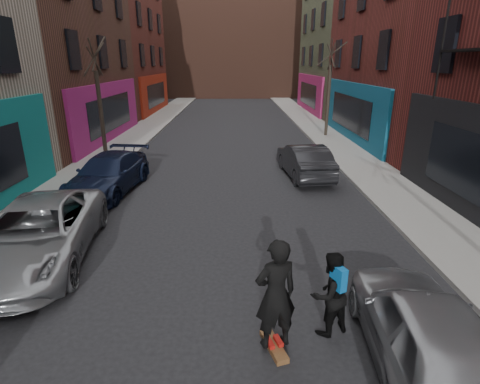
{
  "coord_description": "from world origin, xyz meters",
  "views": [
    {
      "loc": [
        0.27,
        -0.33,
        4.67
      ],
      "look_at": [
        0.38,
        8.48,
        1.6
      ],
      "focal_mm": 28.0,
      "sensor_mm": 36.0,
      "label": 1
    }
  ],
  "objects_px": {
    "parked_right_far": "(427,335)",
    "skateboard": "(274,346)",
    "skateboarder": "(276,294)",
    "parked_left_end": "(109,174)",
    "tree_left_far": "(98,91)",
    "tree_right_far": "(330,81)",
    "parked_left_far": "(37,233)",
    "pedestrian": "(330,293)",
    "parked_right_end": "(304,160)"
  },
  "relations": [
    {
      "from": "tree_left_far",
      "to": "skateboarder",
      "type": "distance_m",
      "value": 15.12
    },
    {
      "from": "parked_right_end",
      "to": "pedestrian",
      "type": "xyz_separation_m",
      "value": [
        -1.27,
        -9.8,
        0.1
      ]
    },
    {
      "from": "parked_right_end",
      "to": "parked_left_far",
      "type": "bearing_deg",
      "value": 36.41
    },
    {
      "from": "tree_left_far",
      "to": "parked_left_far",
      "type": "relative_size",
      "value": 1.23
    },
    {
      "from": "parked_left_end",
      "to": "skateboard",
      "type": "xyz_separation_m",
      "value": [
        5.42,
        -8.35,
        -0.64
      ]
    },
    {
      "from": "skateboard",
      "to": "tree_left_far",
      "type": "bearing_deg",
      "value": 101.03
    },
    {
      "from": "tree_left_far",
      "to": "tree_right_far",
      "type": "bearing_deg",
      "value": 25.82
    },
    {
      "from": "tree_left_far",
      "to": "parked_right_far",
      "type": "distance_m",
      "value": 16.81
    },
    {
      "from": "parked_left_end",
      "to": "parked_right_far",
      "type": "relative_size",
      "value": 1.13
    },
    {
      "from": "parked_left_end",
      "to": "tree_left_far",
      "type": "bearing_deg",
      "value": 116.03
    },
    {
      "from": "parked_left_end",
      "to": "skateboard",
      "type": "relative_size",
      "value": 5.96
    },
    {
      "from": "parked_left_end",
      "to": "skateboarder",
      "type": "xyz_separation_m",
      "value": [
        5.42,
        -8.35,
        0.4
      ]
    },
    {
      "from": "tree_right_far",
      "to": "parked_left_far",
      "type": "height_order",
      "value": "tree_right_far"
    },
    {
      "from": "tree_right_far",
      "to": "pedestrian",
      "type": "distance_m",
      "value": 19.38
    },
    {
      "from": "parked_right_end",
      "to": "skateboard",
      "type": "bearing_deg",
      "value": 71.48
    },
    {
      "from": "tree_left_far",
      "to": "parked_right_far",
      "type": "relative_size",
      "value": 1.54
    },
    {
      "from": "tree_left_far",
      "to": "parked_right_end",
      "type": "relative_size",
      "value": 1.51
    },
    {
      "from": "parked_left_far",
      "to": "skateboard",
      "type": "distance_m",
      "value": 6.36
    },
    {
      "from": "skateboard",
      "to": "skateboarder",
      "type": "relative_size",
      "value": 0.4
    },
    {
      "from": "parked_right_far",
      "to": "skateboarder",
      "type": "distance_m",
      "value": 2.38
    },
    {
      "from": "pedestrian",
      "to": "tree_right_far",
      "type": "bearing_deg",
      "value": -128.11
    },
    {
      "from": "tree_left_far",
      "to": "parked_left_end",
      "type": "bearing_deg",
      "value": -70.49
    },
    {
      "from": "parked_left_far",
      "to": "parked_right_end",
      "type": "relative_size",
      "value": 1.23
    },
    {
      "from": "tree_right_far",
      "to": "parked_right_far",
      "type": "xyz_separation_m",
      "value": [
        -3.0,
        -19.68,
        -2.81
      ]
    },
    {
      "from": "skateboard",
      "to": "pedestrian",
      "type": "bearing_deg",
      "value": 5.58
    },
    {
      "from": "parked_left_end",
      "to": "parked_right_end",
      "type": "xyz_separation_m",
      "value": [
        7.7,
        1.88,
        0.02
      ]
    },
    {
      "from": "parked_left_end",
      "to": "skateboard",
      "type": "distance_m",
      "value": 9.98
    },
    {
      "from": "skateboard",
      "to": "pedestrian",
      "type": "height_order",
      "value": "pedestrian"
    },
    {
      "from": "parked_left_end",
      "to": "pedestrian",
      "type": "height_order",
      "value": "pedestrian"
    },
    {
      "from": "skateboarder",
      "to": "skateboard",
      "type": "bearing_deg",
      "value": 180.0
    },
    {
      "from": "parked_left_end",
      "to": "tree_right_far",
      "type": "bearing_deg",
      "value": 51.75
    },
    {
      "from": "skateboarder",
      "to": "pedestrian",
      "type": "bearing_deg",
      "value": -174.42
    },
    {
      "from": "tree_right_far",
      "to": "skateboard",
      "type": "distance_m",
      "value": 20.16
    },
    {
      "from": "tree_left_far",
      "to": "tree_right_far",
      "type": "height_order",
      "value": "tree_right_far"
    },
    {
      "from": "tree_left_far",
      "to": "parked_left_far",
      "type": "bearing_deg",
      "value": -80.75
    },
    {
      "from": "skateboard",
      "to": "skateboarder",
      "type": "xyz_separation_m",
      "value": [
        0.0,
        0.0,
        1.04
      ]
    },
    {
      "from": "parked_right_far",
      "to": "skateboard",
      "type": "height_order",
      "value": "parked_right_far"
    },
    {
      "from": "tree_left_far",
      "to": "parked_right_end",
      "type": "height_order",
      "value": "tree_left_far"
    },
    {
      "from": "parked_left_end",
      "to": "parked_right_far",
      "type": "distance_m",
      "value": 11.77
    },
    {
      "from": "parked_right_end",
      "to": "skateboarder",
      "type": "height_order",
      "value": "skateboarder"
    },
    {
      "from": "parked_right_far",
      "to": "skateboarder",
      "type": "relative_size",
      "value": 2.13
    },
    {
      "from": "tree_right_far",
      "to": "parked_right_far",
      "type": "height_order",
      "value": "tree_right_far"
    },
    {
      "from": "tree_right_far",
      "to": "skateboard",
      "type": "xyz_separation_m",
      "value": [
        -5.28,
        -19.14,
        -3.48
      ]
    },
    {
      "from": "skateboard",
      "to": "skateboarder",
      "type": "bearing_deg",
      "value": 0.0
    },
    {
      "from": "parked_right_far",
      "to": "skateboard",
      "type": "relative_size",
      "value": 5.27
    },
    {
      "from": "parked_right_far",
      "to": "skateboard",
      "type": "xyz_separation_m",
      "value": [
        -2.28,
        0.55,
        -0.67
      ]
    },
    {
      "from": "tree_right_far",
      "to": "parked_right_end",
      "type": "xyz_separation_m",
      "value": [
        -3.0,
        -8.91,
        -2.82
      ]
    },
    {
      "from": "tree_right_far",
      "to": "parked_right_end",
      "type": "relative_size",
      "value": 1.58
    },
    {
      "from": "tree_right_far",
      "to": "parked_right_end",
      "type": "bearing_deg",
      "value": -108.61
    },
    {
      "from": "skateboarder",
      "to": "pedestrian",
      "type": "distance_m",
      "value": 1.13
    }
  ]
}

